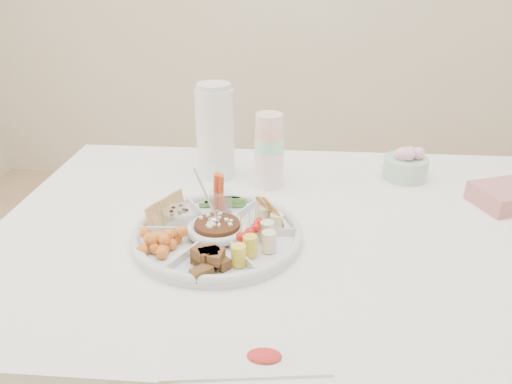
{
  "coord_description": "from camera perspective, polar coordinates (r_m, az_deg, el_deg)",
  "views": [
    {
      "loc": [
        -0.05,
        -1.06,
        1.35
      ],
      "look_at": [
        -0.13,
        0.01,
        0.84
      ],
      "focal_mm": 35.0,
      "sensor_mm": 36.0,
      "label": 1
    }
  ],
  "objects": [
    {
      "name": "dining_table",
      "position": [
        1.43,
        5.51,
        -17.15
      ],
      "size": [
        1.52,
        1.02,
        0.76
      ],
      "primitive_type": "cube",
      "color": "white",
      "rests_on": "floor"
    },
    {
      "name": "party_tray",
      "position": [
        1.14,
        -4.43,
        -4.53
      ],
      "size": [
        0.4,
        0.4,
        0.04
      ],
      "primitive_type": "cylinder",
      "rotation": [
        0.0,
        0.0,
        0.06
      ],
      "color": "white",
      "rests_on": "dining_table"
    },
    {
      "name": "bean_dip",
      "position": [
        1.13,
        -4.45,
        -4.2
      ],
      "size": [
        0.11,
        0.11,
        0.04
      ],
      "primitive_type": "cylinder",
      "rotation": [
        0.0,
        0.0,
        0.06
      ],
      "color": "#371B11",
      "rests_on": "party_tray"
    },
    {
      "name": "tortillas",
      "position": [
        1.18,
        1.28,
        -2.12
      ],
      "size": [
        0.11,
        0.11,
        0.06
      ],
      "primitive_type": null,
      "rotation": [
        0.0,
        0.0,
        0.06
      ],
      "color": "#B18633",
      "rests_on": "party_tray"
    },
    {
      "name": "carrot_cucumber",
      "position": [
        1.23,
        -3.94,
        0.16
      ],
      "size": [
        0.11,
        0.11,
        0.1
      ],
      "primitive_type": null,
      "rotation": [
        0.0,
        0.0,
        0.06
      ],
      "color": "#D0461F",
      "rests_on": "party_tray"
    },
    {
      "name": "pita_raisins",
      "position": [
        1.2,
        -9.54,
        -1.98
      ],
      "size": [
        0.12,
        0.12,
        0.06
      ],
      "primitive_type": null,
      "rotation": [
        0.0,
        0.0,
        0.06
      ],
      "color": "tan",
      "rests_on": "party_tray"
    },
    {
      "name": "cherries",
      "position": [
        1.09,
        -10.69,
        -5.49
      ],
      "size": [
        0.12,
        0.12,
        0.05
      ],
      "primitive_type": null,
      "rotation": [
        0.0,
        0.0,
        0.06
      ],
      "color": "orange",
      "rests_on": "party_tray"
    },
    {
      "name": "granola_chunks",
      "position": [
        1.02,
        -5.14,
        -7.52
      ],
      "size": [
        0.12,
        0.12,
        0.05
      ],
      "primitive_type": null,
      "rotation": [
        0.0,
        0.0,
        0.06
      ],
      "color": "brown",
      "rests_on": "party_tray"
    },
    {
      "name": "banana_tomato",
      "position": [
        1.06,
        1.28,
        -4.66
      ],
      "size": [
        0.1,
        0.1,
        0.08
      ],
      "primitive_type": null,
      "rotation": [
        0.0,
        0.0,
        0.06
      ],
      "color": "#DFC484",
      "rests_on": "party_tray"
    },
    {
      "name": "cup_stack",
      "position": [
        1.37,
        1.51,
        5.21
      ],
      "size": [
        0.11,
        0.11,
        0.23
      ],
      "primitive_type": "cylinder",
      "rotation": [
        0.0,
        0.0,
        0.33
      ],
      "color": "silver",
      "rests_on": "dining_table"
    },
    {
      "name": "thermos",
      "position": [
        1.43,
        -4.7,
        7.02
      ],
      "size": [
        0.11,
        0.11,
        0.28
      ],
      "primitive_type": "cylinder",
      "rotation": [
        0.0,
        0.0,
        -0.02
      ],
      "color": "white",
      "rests_on": "dining_table"
    },
    {
      "name": "flower_bowl",
      "position": [
        1.5,
        16.78,
        3.18
      ],
      "size": [
        0.14,
        0.14,
        0.09
      ],
      "primitive_type": "cylinder",
      "rotation": [
        0.0,
        0.0,
        0.1
      ],
      "color": "#A3B6AD",
      "rests_on": "dining_table"
    },
    {
      "name": "napkin_stack",
      "position": [
        1.44,
        26.68,
        -0.43
      ],
      "size": [
        0.19,
        0.18,
        0.05
      ],
      "primitive_type": "cube",
      "rotation": [
        0.0,
        0.0,
        0.36
      ],
      "color": "#BE7275",
      "rests_on": "dining_table"
    },
    {
      "name": "placemat",
      "position": [
        0.85,
        -1.17,
        -18.39
      ],
      "size": [
        0.28,
        0.12,
        0.01
      ],
      "primitive_type": "cube",
      "rotation": [
        0.0,
        0.0,
        0.13
      ],
      "color": "silver",
      "rests_on": "dining_table"
    }
  ]
}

